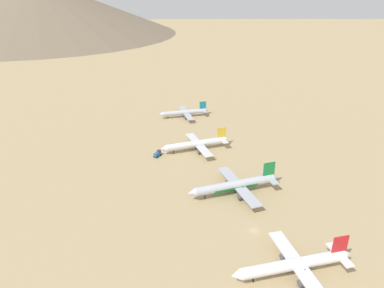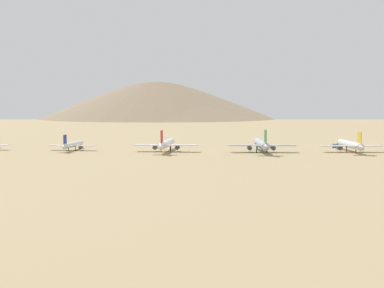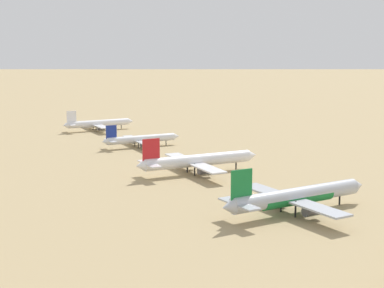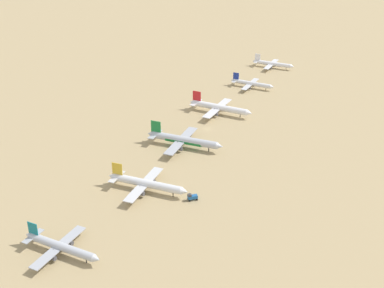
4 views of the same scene
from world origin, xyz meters
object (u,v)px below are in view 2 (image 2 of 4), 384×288
at_px(parked_jet_1, 350,145).
at_px(parked_jet_4, 73,145).
at_px(parked_jet_2, 261,144).
at_px(parked_jet_3, 166,144).
at_px(service_truck, 337,145).

height_order(parked_jet_1, parked_jet_4, parked_jet_1).
bearing_deg(parked_jet_1, parked_jet_2, 89.79).
xyz_separation_m(parked_jet_1, parked_jet_3, (5.45, 115.69, 0.24)).
bearing_deg(parked_jet_2, parked_jet_1, -90.21).
bearing_deg(parked_jet_3, parked_jet_2, -95.03).
relative_size(parked_jet_4, service_truck, 6.80).
relative_size(parked_jet_3, service_truck, 8.89).
distance_m(parked_jet_2, service_truck, 62.27).
height_order(parked_jet_2, service_truck, parked_jet_2).
bearing_deg(service_truck, parked_jet_4, 93.95).
distance_m(parked_jet_2, parked_jet_3, 59.83).
bearing_deg(service_truck, parked_jet_2, 115.24).
height_order(parked_jet_1, parked_jet_2, parked_jet_2).
distance_m(parked_jet_3, parked_jet_4, 61.96).
xyz_separation_m(parked_jet_2, parked_jet_4, (14.30, 120.89, -1.27)).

